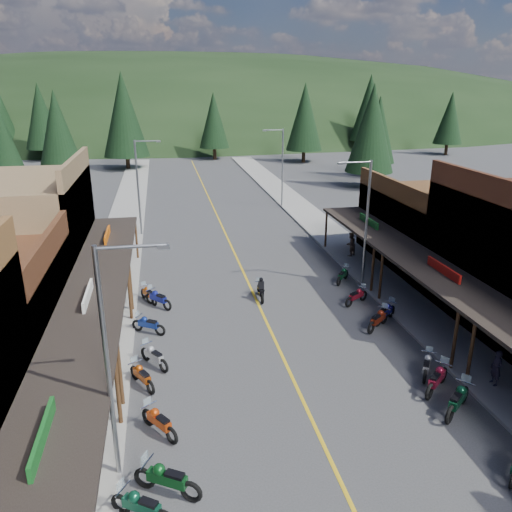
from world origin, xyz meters
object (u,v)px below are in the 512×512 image
bike_west_5 (167,478)px  bike_west_10 (158,298)px  bike_east_6 (437,378)px  bike_east_9 (385,312)px  shop_west_3 (20,236)px  pine_4 (305,117)px  pine_10 (57,128)px  bike_east_8 (378,318)px  streetlight_2 (365,218)px  pine_9 (378,130)px  bike_west_4 (142,505)px  streetlight_0 (111,356)px  pine_2 (124,115)px  pine_6 (450,118)px  pine_11 (372,128)px  pedestrian_east_b (351,244)px  streetlight_3 (281,164)px  pine_8 (3,144)px  bike_east_10 (356,295)px  pedestrian_east_a (496,368)px  bike_west_9 (148,324)px  rider_on_bike (261,290)px  bike_east_11 (343,275)px  shop_east_3 (435,228)px  bike_west_6 (159,421)px  bike_west_11 (149,294)px  bike_east_5 (458,399)px  pine_3 (214,120)px  bike_east_7 (427,365)px  pine_1 (41,116)px  bike_west_7 (142,375)px  pine_5 (369,108)px

bike_west_5 → bike_west_10: bearing=31.4°
bike_east_6 → bike_east_9: bearing=134.2°
shop_west_3 → pine_4: size_ratio=0.87×
pine_10 → bike_east_8: size_ratio=5.53×
bike_west_10 → bike_east_8: size_ratio=0.99×
streetlight_2 → pine_9: (17.05, 37.00, 1.92)m
bike_west_4 → bike_east_9: (12.61, 10.94, -0.01)m
streetlight_0 → bike_west_5: size_ratio=3.46×
pine_2 → bike_east_8: 58.40m
pine_6 → bike_east_8: bearing=-123.2°
pine_11 → pedestrian_east_b: pine_11 is taller
streetlight_3 → bike_east_6: bearing=-92.2°
pine_2 → bike_east_6: size_ratio=6.37×
pine_8 → bike_east_10: (27.66, -34.61, -5.43)m
pine_11 → pedestrian_east_a: bearing=-105.7°
bike_west_5 → bike_west_9: bike_west_5 is taller
pine_8 → rider_on_bike: (22.28, -32.86, -5.39)m
bike_west_9 → bike_east_6: 14.10m
bike_east_6 → bike_east_11: size_ratio=1.16×
pine_6 → bike_east_9: size_ratio=5.26×
shop_east_3 → bike_west_6: shop_east_3 is taller
bike_west_11 → bike_east_5: bike_east_5 is taller
pine_4 → bike_west_9: (-24.27, -56.07, -6.68)m
pine_4 → pine_6: pine_4 is taller
bike_west_6 → bike_east_8: size_ratio=0.99×
shop_west_3 → pine_2: bearing=85.4°
pine_3 → bike_east_7: (1.88, -68.37, -5.94)m
pine_2 → pine_11: size_ratio=1.13×
pine_1 → pine_4: 43.17m
streetlight_0 → bike_east_11: (13.00, 14.76, -3.92)m
pine_3 → bike_west_4: (-10.29, -74.02, -5.88)m
pine_2 → bike_west_7: pine_2 is taller
bike_west_7 → pine_5: bearing=31.9°
streetlight_2 → bike_east_8: streetlight_2 is taller
pine_3 → bike_east_11: pine_3 is taller
pine_10 → bike_west_6: bearing=-77.3°
pine_9 → pine_10: (-42.00, 5.00, 0.40)m
shop_east_3 → bike_west_6: (-19.52, -15.47, -1.94)m
pine_4 → bike_east_7: bearing=-101.0°
bike_west_6 → pedestrian_east_b: 22.45m
bike_west_5 → pedestrian_east_a: size_ratio=1.46×
pine_8 → bike_east_8: bearing=-53.8°
pine_10 → pine_11: (38.00, -12.00, 0.40)m
pine_4 → rider_on_bike: pine_4 is taller
pine_2 → pedestrian_east_b: pine_2 is taller
bike_east_8 → shop_east_3: bearing=98.7°
pine_8 → pine_10: 10.80m
pine_10 → pine_11: bearing=-17.5°
bike_east_5 → bike_east_6: bike_east_5 is taller
pine_5 → pine_9: (-10.00, -27.00, -1.61)m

